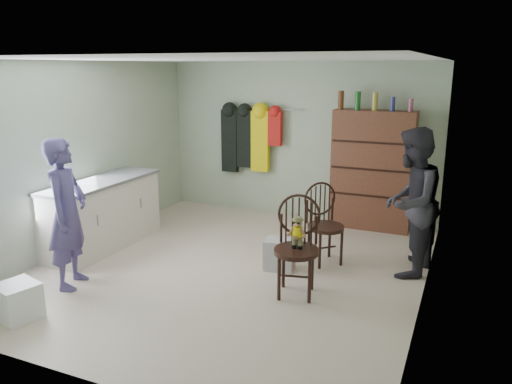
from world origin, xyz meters
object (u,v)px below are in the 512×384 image
at_px(chair_far, 324,220).
at_px(dresser, 372,170).
at_px(counter, 103,213).
at_px(chair_front, 297,241).

bearing_deg(chair_far, dresser, 36.54).
bearing_deg(counter, dresser, 35.70).
bearing_deg(chair_front, counter, 161.04).
bearing_deg(chair_front, chair_far, 77.12).
bearing_deg(dresser, chair_front, -96.19).
xyz_separation_m(counter, chair_far, (2.92, 0.68, 0.07)).
bearing_deg(chair_far, chair_front, -134.05).
height_order(counter, dresser, dresser).
distance_m(counter, chair_front, 2.94).
bearing_deg(chair_front, dresser, 71.27).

